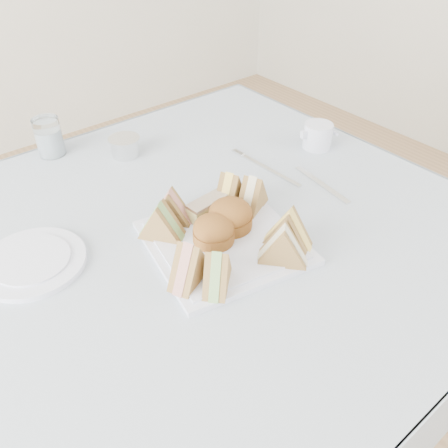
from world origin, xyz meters
TOP-DOWN VIEW (x-y plane):
  - floor at (0.00, 0.00)m, footprint 4.00×4.00m
  - table at (0.00, 0.00)m, footprint 0.90×0.90m
  - tablecloth at (0.00, 0.00)m, footprint 1.02×1.02m
  - serving_plate at (-0.03, -0.07)m, footprint 0.32×0.32m
  - sandwich_fl_a at (-0.14, -0.12)m, footprint 0.10×0.07m
  - sandwich_fl_b at (-0.11, -0.16)m, footprint 0.09×0.08m
  - sandwich_fr_a at (0.05, -0.16)m, footprint 0.08×0.10m
  - sandwich_fr_b at (0.01, -0.18)m, footprint 0.09×0.09m
  - sandwich_bl_a at (-0.11, 0.01)m, footprint 0.08×0.09m
  - sandwich_bl_b at (-0.07, 0.04)m, footprint 0.08×0.09m
  - sandwich_br_a at (0.08, -0.03)m, footprint 0.09×0.07m
  - sandwich_br_b at (0.05, 0.01)m, footprint 0.09×0.07m
  - scone_left at (-0.05, -0.06)m, footprint 0.08×0.08m
  - scone_right at (0.00, -0.05)m, footprint 0.09×0.09m
  - pastry_slice at (-0.01, 0.00)m, footprint 0.09×0.04m
  - side_plate at (-0.33, 0.10)m, footprint 0.24×0.24m
  - water_glass at (-0.14, 0.46)m, footprint 0.08×0.08m
  - tea_strainer at (-0.00, 0.34)m, footprint 0.08×0.08m
  - knife at (0.27, -0.05)m, footprint 0.04×0.17m
  - fork at (0.22, 0.06)m, footprint 0.02×0.18m
  - creamer_jug at (0.39, 0.07)m, footprint 0.09×0.09m

SIDE VIEW (x-z plane):
  - floor at x=0.00m, z-range 0.00..0.00m
  - table at x=0.00m, z-range 0.00..0.74m
  - tablecloth at x=0.00m, z-range 0.74..0.75m
  - knife at x=0.27m, z-range 0.75..0.75m
  - fork at x=0.22m, z-range 0.75..0.75m
  - side_plate at x=-0.33m, z-range 0.75..0.76m
  - serving_plate at x=-0.03m, z-range 0.75..0.76m
  - tea_strainer at x=0.00m, z-range 0.75..0.79m
  - creamer_jug at x=0.39m, z-range 0.75..0.81m
  - pastry_slice at x=-0.01m, z-range 0.76..0.80m
  - scone_left at x=-0.05m, z-range 0.76..0.81m
  - scone_right at x=0.00m, z-range 0.76..0.81m
  - water_glass at x=-0.14m, z-range 0.75..0.84m
  - sandwich_fl_b at x=-0.11m, z-range 0.76..0.83m
  - sandwich_bl_b at x=-0.07m, z-range 0.76..0.83m
  - sandwich_br_b at x=0.05m, z-range 0.76..0.83m
  - sandwich_br_a at x=0.08m, z-range 0.76..0.83m
  - sandwich_bl_a at x=-0.11m, z-range 0.76..0.83m
  - sandwich_fr_b at x=0.01m, z-range 0.76..0.84m
  - sandwich_fr_a at x=0.05m, z-range 0.76..0.84m
  - sandwich_fl_a at x=-0.14m, z-range 0.76..0.84m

